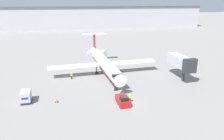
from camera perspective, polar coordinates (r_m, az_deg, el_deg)
name	(u,v)px	position (r m, az deg, el deg)	size (l,w,h in m)	color
ground_plane	(126,105)	(42.15, 3.59, -9.07)	(600.00, 600.00, 0.00)	gray
terminal_building	(76,18)	(156.77, -9.33, 13.37)	(180.00, 16.80, 15.35)	#B2B2B7
airplane_main	(104,62)	(57.81, -2.17, 2.09)	(29.13, 28.59, 9.15)	white
pushback_tug	(123,100)	(42.15, 2.82, -7.94)	(2.00, 4.29, 1.95)	#B21919
luggage_cart	(26,97)	(45.81, -21.55, -6.48)	(1.80, 2.91, 2.33)	#232326
worker_near_tug	(130,98)	(42.90, 4.71, -7.26)	(0.40, 0.24, 1.72)	#232838
worker_by_wing	(71,75)	(55.94, -10.55, -1.40)	(0.40, 0.25, 1.79)	#232838
traffic_cone_left	(57,101)	(44.32, -14.25, -7.80)	(0.62, 0.62, 0.61)	black
jet_bridge	(181,62)	(56.76, 17.60, 2.03)	(3.20, 9.45, 6.19)	#2D2D33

